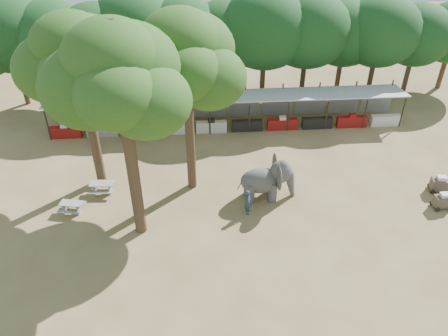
{
  "coord_description": "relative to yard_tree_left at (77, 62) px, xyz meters",
  "views": [
    {
      "loc": [
        -2.64,
        -16.89,
        17.34
      ],
      "look_at": [
        -1.0,
        5.0,
        2.0
      ],
      "focal_mm": 35.0,
      "sensor_mm": 36.0,
      "label": 1
    }
  ],
  "objects": [
    {
      "name": "elephant",
      "position": [
        10.79,
        -2.73,
        -6.84
      ],
      "size": [
        3.53,
        2.72,
        2.72
      ],
      "rotation": [
        0.0,
        0.0,
        0.01
      ],
      "color": "#3F3C3C",
      "rests_on": "ground"
    },
    {
      "name": "cart_front",
      "position": [
        21.3,
        -4.56,
        -7.66
      ],
      "size": [
        1.15,
        0.78,
        1.09
      ],
      "rotation": [
        0.0,
        0.0,
        0.05
      ],
      "color": "#3C3229",
      "rests_on": "ground"
    },
    {
      "name": "handler",
      "position": [
        9.42,
        -4.15,
        -7.36
      ],
      "size": [
        0.44,
        0.63,
        1.67
      ],
      "primitive_type": "imported",
      "rotation": [
        0.0,
        0.0,
        1.51
      ],
      "color": "#26384C",
      "rests_on": "ground"
    },
    {
      "name": "cart_back",
      "position": [
        21.91,
        -2.95,
        -7.63
      ],
      "size": [
        1.33,
        1.02,
        1.16
      ],
      "rotation": [
        0.0,
        0.0,
        -0.22
      ],
      "color": "#3C3229",
      "rests_on": "ground"
    },
    {
      "name": "vendor_stalls",
      "position": [
        9.13,
        6.65,
        -7.02
      ],
      "size": [
        28.0,
        2.99,
        2.8
      ],
      "color": "#AFB3B7",
      "rests_on": "ground"
    },
    {
      "name": "picnic_table_near",
      "position": [
        -1.14,
        -3.26,
        -7.75
      ],
      "size": [
        1.59,
        1.48,
        0.68
      ],
      "rotation": [
        0.0,
        0.0,
        -0.21
      ],
      "color": "gray",
      "rests_on": "ground"
    },
    {
      "name": "yard_tree_back",
      "position": [
        6.0,
        -1.0,
        0.34
      ],
      "size": [
        7.1,
        6.9,
        11.36
      ],
      "color": "#332316",
      "rests_on": "ground"
    },
    {
      "name": "backdrop_trees",
      "position": [
        9.13,
        11.81,
        -2.69
      ],
      "size": [
        46.46,
        5.95,
        8.33
      ],
      "color": "#332316",
      "rests_on": "ground"
    },
    {
      "name": "picnic_table_far",
      "position": [
        0.4,
        -1.48,
        -7.71
      ],
      "size": [
        1.57,
        1.42,
        0.75
      ],
      "rotation": [
        0.0,
        0.0,
        -0.05
      ],
      "color": "gray",
      "rests_on": "ground"
    },
    {
      "name": "yard_tree_center",
      "position": [
        3.0,
        -5.0,
        1.01
      ],
      "size": [
        7.1,
        6.9,
        12.04
      ],
      "color": "#332316",
      "rests_on": "ground"
    },
    {
      "name": "ground",
      "position": [
        9.13,
        -7.19,
        -8.2
      ],
      "size": [
        100.0,
        100.0,
        0.0
      ],
      "primitive_type": "plane",
      "color": "brown",
      "rests_on": "ground"
    },
    {
      "name": "yard_tree_left",
      "position": [
        0.0,
        0.0,
        0.0
      ],
      "size": [
        7.1,
        6.9,
        11.02
      ],
      "color": "#332316",
      "rests_on": "ground"
    }
  ]
}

